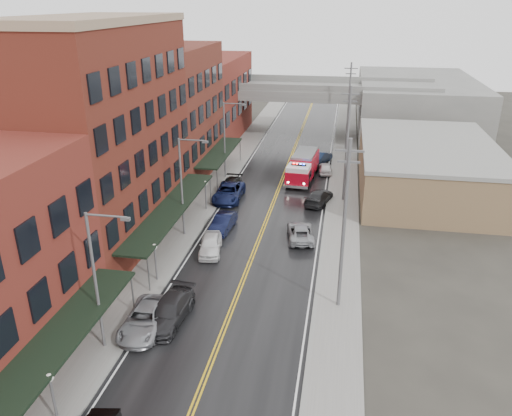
{
  "coord_description": "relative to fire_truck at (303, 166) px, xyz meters",
  "views": [
    {
      "loc": [
        6.75,
        -14.92,
        19.73
      ],
      "look_at": [
        -0.28,
        24.37,
        3.0
      ],
      "focal_mm": 35.0,
      "sensor_mm": 36.0,
      "label": 1
    }
  ],
  "objects": [
    {
      "name": "sidewalk_left",
      "position": [
        -9.63,
        -11.0,
        -1.56
      ],
      "size": [
        3.0,
        160.0,
        0.15
      ],
      "primitive_type": "cube",
      "color": "slate",
      "rests_on": "ground"
    },
    {
      "name": "curb_right",
      "position": [
        3.32,
        -11.0,
        -1.56
      ],
      "size": [
        0.3,
        160.0,
        0.15
      ],
      "primitive_type": "cube",
      "color": "gray",
      "rests_on": "ground"
    },
    {
      "name": "fire_truck",
      "position": [
        0.0,
        0.0,
        0.0
      ],
      "size": [
        3.89,
        8.47,
        3.02
      ],
      "rotation": [
        0.0,
        0.0,
        -0.09
      ],
      "color": "#A40718",
      "rests_on": "ground"
    },
    {
      "name": "street_lamp_1",
      "position": [
        -8.88,
        -17.0,
        3.55
      ],
      "size": [
        2.64,
        0.22,
        9.0
      ],
      "color": "#59595B",
      "rests_on": "ground"
    },
    {
      "name": "awning_2",
      "position": [
        -9.82,
        -0.5,
        1.35
      ],
      "size": [
        2.6,
        13.0,
        3.09
      ],
      "color": "black",
      "rests_on": "ground"
    },
    {
      "name": "globe_lamp_0",
      "position": [
        -8.73,
        -39.0,
        0.68
      ],
      "size": [
        0.44,
        0.44,
        3.12
      ],
      "color": "#59595B",
      "rests_on": "ground"
    },
    {
      "name": "globe_lamp_1",
      "position": [
        -8.73,
        -25.0,
        0.68
      ],
      "size": [
        0.44,
        0.44,
        3.12
      ],
      "color": "#59595B",
      "rests_on": "ground"
    },
    {
      "name": "parked_car_right_0",
      "position": [
        1.27,
        -15.91,
        -0.97
      ],
      "size": [
        2.96,
        5.06,
        1.32
      ],
      "primitive_type": "imported",
      "rotation": [
        0.0,
        0.0,
        3.31
      ],
      "color": "gray",
      "rests_on": "ground"
    },
    {
      "name": "street_lamp_2",
      "position": [
        -8.88,
        -1.0,
        3.55
      ],
      "size": [
        2.64,
        0.22,
        9.0
      ],
      "color": "#59595B",
      "rests_on": "ground"
    },
    {
      "name": "brick_building_b",
      "position": [
        -15.63,
        -18.0,
        7.36
      ],
      "size": [
        9.0,
        20.0,
        18.0
      ],
      "primitive_type": "cube",
      "color": "#5C2518",
      "rests_on": "ground"
    },
    {
      "name": "parked_car_right_2",
      "position": [
        2.55,
        2.83,
        -0.97
      ],
      "size": [
        1.9,
        4.02,
        1.33
      ],
      "primitive_type": "imported",
      "rotation": [
        0.0,
        0.0,
        3.23
      ],
      "color": "white",
      "rests_on": "ground"
    },
    {
      "name": "brick_building_c",
      "position": [
        -15.63,
        -0.5,
        5.86
      ],
      "size": [
        9.0,
        15.0,
        15.0
      ],
      "primitive_type": "cube",
      "color": "#5B271B",
      "rests_on": "ground"
    },
    {
      "name": "brick_building_far",
      "position": [
        -15.63,
        17.0,
        4.36
      ],
      "size": [
        9.0,
        20.0,
        12.0
      ],
      "primitive_type": "cube",
      "color": "maroon",
      "rests_on": "ground"
    },
    {
      "name": "curb_left",
      "position": [
        -7.98,
        -11.0,
        -1.56
      ],
      "size": [
        0.3,
        160.0,
        0.15
      ],
      "primitive_type": "cube",
      "color": "gray",
      "rests_on": "ground"
    },
    {
      "name": "awning_1",
      "position": [
        -9.82,
        -18.0,
        1.35
      ],
      "size": [
        2.6,
        18.0,
        3.09
      ],
      "color": "black",
      "rests_on": "ground"
    },
    {
      "name": "street_lamp_0",
      "position": [
        -8.88,
        -33.0,
        3.55
      ],
      "size": [
        2.64,
        0.22,
        9.0
      ],
      "color": "#59595B",
      "rests_on": "ground"
    },
    {
      "name": "tan_building",
      "position": [
        13.67,
        -1.0,
        0.86
      ],
      "size": [
        14.0,
        22.0,
        5.0
      ],
      "primitive_type": "cube",
      "color": "olive",
      "rests_on": "ground"
    },
    {
      "name": "right_far_block",
      "position": [
        15.67,
        29.0,
        2.36
      ],
      "size": [
        18.0,
        30.0,
        8.0
      ],
      "primitive_type": "cube",
      "color": "slate",
      "rests_on": "ground"
    },
    {
      "name": "parked_car_left_7",
      "position": [
        -7.33,
        -6.2,
        -0.86
      ],
      "size": [
        2.28,
        5.4,
        1.55
      ],
      "primitive_type": "imported",
      "rotation": [
        0.0,
        0.0,
        0.02
      ],
      "color": "black",
      "rests_on": "ground"
    },
    {
      "name": "awning_0",
      "position": [
        -9.82,
        -37.0,
        1.35
      ],
      "size": [
        2.6,
        16.0,
        3.09
      ],
      "color": "black",
      "rests_on": "ground"
    },
    {
      "name": "parked_car_left_4",
      "position": [
        -5.93,
        -19.8,
        -0.89
      ],
      "size": [
        2.44,
        4.59,
        1.49
      ],
      "primitive_type": "imported",
      "rotation": [
        0.0,
        0.0,
        0.16
      ],
      "color": "white",
      "rests_on": "ground"
    },
    {
      "name": "utility_pole_1",
      "position": [
        4.87,
        -6.0,
        4.67
      ],
      "size": [
        1.8,
        0.24,
        12.0
      ],
      "color": "#59595B",
      "rests_on": "ground"
    },
    {
      "name": "parked_car_left_6",
      "position": [
        -7.13,
        -7.8,
        -0.81
      ],
      "size": [
        2.83,
        5.99,
        1.65
      ],
      "primitive_type": "imported",
      "rotation": [
        0.0,
        0.0,
        0.02
      ],
      "color": "#121A44",
      "rests_on": "ground"
    },
    {
      "name": "overpass",
      "position": [
        -2.33,
        21.0,
        4.35
      ],
      "size": [
        40.0,
        10.0,
        7.5
      ],
      "color": "slate",
      "rests_on": "ground"
    },
    {
      "name": "globe_lamp_2",
      "position": [
        -8.73,
        -11.0,
        0.68
      ],
      "size": [
        0.44,
        0.44,
        3.12
      ],
      "color": "#59595B",
      "rests_on": "ground"
    },
    {
      "name": "sidewalk_right",
      "position": [
        4.97,
        -11.0,
        -1.56
      ],
      "size": [
        3.0,
        160.0,
        0.15
      ],
      "primitive_type": "cube",
      "color": "slate",
      "rests_on": "ground"
    },
    {
      "name": "parked_car_right_3",
      "position": [
        1.67,
        6.87,
        -0.85
      ],
      "size": [
        3.16,
        5.06,
        1.57
      ],
      "primitive_type": "imported",
      "rotation": [
        0.0,
        0.0,
        2.8
      ],
      "color": "black",
      "rests_on": "ground"
    },
    {
      "name": "parked_car_left_5",
      "position": [
        -5.93,
        -15.29,
        -0.91
      ],
      "size": [
        1.86,
        4.54,
        1.46
      ],
      "primitive_type": "imported",
      "rotation": [
        0.0,
        0.0,
        -0.07
      ],
      "color": "black",
      "rests_on": "ground"
    },
    {
      "name": "road",
      "position": [
        -2.33,
        -11.0,
        -1.63
      ],
      "size": [
        11.0,
        160.0,
        0.02
      ],
      "primitive_type": "cube",
      "color": "black",
      "rests_on": "ground"
    },
    {
      "name": "parked_car_left_3",
      "position": [
        -6.08,
        -29.7,
        -0.86
      ],
      "size": [
        2.53,
        5.48,
        1.55
      ],
      "primitive_type": "imported",
      "rotation": [
        0.0,
        0.0,
        -0.07
      ],
      "color": "black",
      "rests_on": "ground"
    },
    {
      "name": "parked_car_right_1",
      "position": [
        2.35,
        -7.13,
        -0.92
      ],
      "size": [
        3.17,
        5.27,
        1.43
      ],
      "primitive_type": "imported",
      "rotation": [
        0.0,
        0.0,
        2.89
      ],
      "color": "black",
      "rests_on": "ground"
    },
    {
      "name": "utility_pole_2",
      "position": [
        4.87,
        14.0,
        4.67
      ],
      "size": [
        1.8,
        0.24,
        12.0
      ],
      "color": "#59595B",
      "rests_on": "ground"
    },
    {
      "name": "parked_car_left_2",
      "position": [
        -7.33,
        -30.8,
        -0.9
      ],
      "size": [
        2.65,
        5.37,
        1.46
      ],
      "primitive_type": "imported",
      "rotation": [
        0.0,
        0.0,
        0.04
      ],
      "color": "gray",
      "rests_on": "ground"
    },
    {
      "name": "utility_pole_0",
      "position": [
        4.87,
        -26.0,
        4.67
      ],
      "size": [
        1.8,
        0.24,
        12.0
      ],
      "color": "#59595B",
      "rests_on": "ground"
    }
  ]
}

